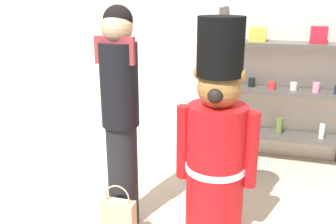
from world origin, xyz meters
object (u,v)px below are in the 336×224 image
object	(u,v)px
person_shopper	(120,113)
merchandise_shelf	(283,86)
teddy_bear_guard	(216,145)
shopping_bag	(118,218)

from	to	relation	value
person_shopper	merchandise_shelf	bearing A→B (deg)	54.27
teddy_bear_guard	person_shopper	distance (m)	0.78
teddy_bear_guard	shopping_bag	bearing A→B (deg)	-157.36
person_shopper	teddy_bear_guard	bearing A→B (deg)	7.16
merchandise_shelf	person_shopper	bearing A→B (deg)	-125.73
merchandise_shelf	shopping_bag	xyz separation A→B (m)	(-1.16, -1.86, -0.71)
merchandise_shelf	teddy_bear_guard	bearing A→B (deg)	-106.16
merchandise_shelf	shopping_bag	distance (m)	2.31
teddy_bear_guard	shopping_bag	world-z (taller)	teddy_bear_guard
teddy_bear_guard	shopping_bag	size ratio (longest dim) A/B	3.75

